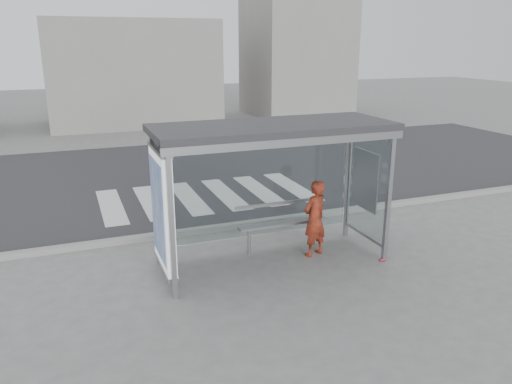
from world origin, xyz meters
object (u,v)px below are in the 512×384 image
bus_shelter (252,160)px  bench (282,223)px  person (315,219)px  soda_can (382,260)px

bus_shelter → bench: (0.79, 0.44, -1.42)m
person → soda_can: bearing=124.9°
person → bus_shelter: bearing=-22.1°
bus_shelter → soda_can: bus_shelter is taller
bus_shelter → person: bearing=-1.9°
bus_shelter → soda_can: size_ratio=37.10×
bus_shelter → soda_can: (2.32, -0.79, -1.95)m
soda_can → bus_shelter: bearing=161.2°
bus_shelter → person: (1.25, -0.04, -1.23)m
bench → soda_can: (1.53, -1.23, -0.53)m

